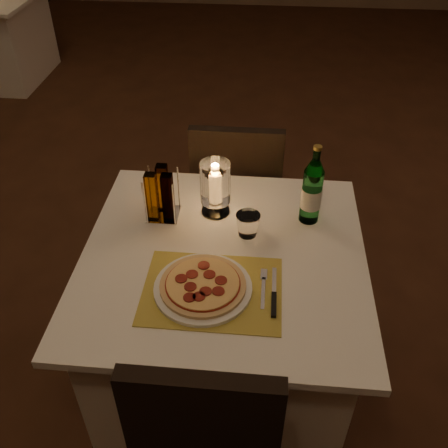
# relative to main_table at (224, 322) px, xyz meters

# --- Properties ---
(floor) EXTENTS (8.00, 10.00, 0.02)m
(floor) POSITION_rel_main_table_xyz_m (-0.10, 0.76, -0.38)
(floor) COLOR #432415
(floor) RESTS_ON ground
(main_table) EXTENTS (1.00, 1.00, 0.74)m
(main_table) POSITION_rel_main_table_xyz_m (0.00, 0.00, 0.00)
(main_table) COLOR white
(main_table) RESTS_ON ground
(chair_far) EXTENTS (0.42, 0.42, 0.90)m
(chair_far) POSITION_rel_main_table_xyz_m (0.00, 0.71, 0.18)
(chair_far) COLOR black
(chair_far) RESTS_ON ground
(placemat) EXTENTS (0.45, 0.34, 0.00)m
(placemat) POSITION_rel_main_table_xyz_m (-0.02, -0.18, 0.37)
(placemat) COLOR gold
(placemat) RESTS_ON main_table
(plate) EXTENTS (0.32, 0.32, 0.01)m
(plate) POSITION_rel_main_table_xyz_m (-0.05, -0.18, 0.38)
(plate) COLOR white
(plate) RESTS_ON placemat
(pizza) EXTENTS (0.28, 0.28, 0.02)m
(pizza) POSITION_rel_main_table_xyz_m (-0.05, -0.18, 0.39)
(pizza) COLOR #D8B77F
(pizza) RESTS_ON plate
(fork) EXTENTS (0.02, 0.18, 0.00)m
(fork) POSITION_rel_main_table_xyz_m (0.14, -0.15, 0.37)
(fork) COLOR silver
(fork) RESTS_ON placemat
(knife) EXTENTS (0.02, 0.22, 0.01)m
(knife) POSITION_rel_main_table_xyz_m (0.18, -0.21, 0.37)
(knife) COLOR black
(knife) RESTS_ON placemat
(tumbler) EXTENTS (0.09, 0.09, 0.09)m
(tumbler) POSITION_rel_main_table_xyz_m (0.08, 0.12, 0.41)
(tumbler) COLOR white
(tumbler) RESTS_ON main_table
(water_bottle) EXTENTS (0.08, 0.08, 0.32)m
(water_bottle) POSITION_rel_main_table_xyz_m (0.31, 0.23, 0.49)
(water_bottle) COLOR #61B572
(water_bottle) RESTS_ON main_table
(hurricane_candle) EXTENTS (0.11, 0.11, 0.22)m
(hurricane_candle) POSITION_rel_main_table_xyz_m (-0.05, 0.24, 0.49)
(hurricane_candle) COLOR white
(hurricane_candle) RESTS_ON main_table
(cruet_caddy) EXTENTS (0.12, 0.12, 0.21)m
(cruet_caddy) POSITION_rel_main_table_xyz_m (-0.25, 0.19, 0.46)
(cruet_caddy) COLOR white
(cruet_caddy) RESTS_ON main_table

